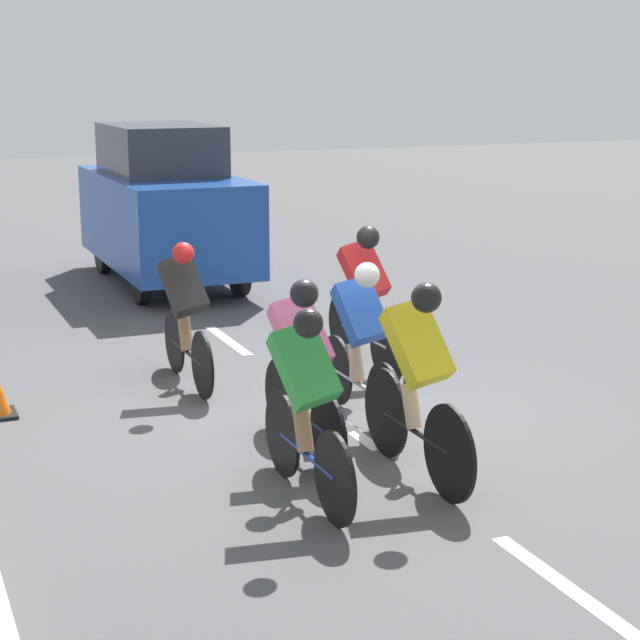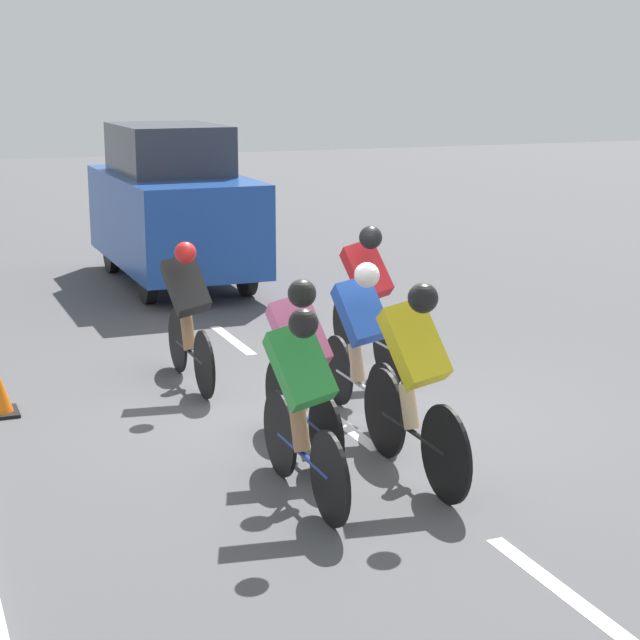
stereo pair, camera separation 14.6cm
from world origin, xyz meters
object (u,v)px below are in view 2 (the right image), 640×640
cyclist_blue (361,337)px  cyclist_pink (300,362)px  cyclist_black (188,310)px  cyclist_yellow (414,377)px  cyclist_green (302,400)px  cyclist_red (367,295)px  support_car (173,206)px

cyclist_blue → cyclist_pink: bearing=37.5°
cyclist_blue → cyclist_black: size_ratio=1.01×
cyclist_yellow → cyclist_green: bearing=4.4°
cyclist_green → cyclist_yellow: cyclist_yellow is taller
cyclist_blue → cyclist_green: size_ratio=1.00×
cyclist_blue → cyclist_yellow: cyclist_yellow is taller
cyclist_blue → cyclist_black: bearing=-56.2°
cyclist_red → support_car: (0.62, -5.31, 0.31)m
support_car → cyclist_black: bearing=77.1°
cyclist_green → support_car: support_car is taller
cyclist_yellow → cyclist_red: 2.95m
cyclist_black → support_car: 5.27m
cyclist_yellow → cyclist_red: cyclist_yellow is taller
cyclist_blue → cyclist_green: 1.82m
cyclist_green → cyclist_yellow: size_ratio=0.96×
cyclist_black → cyclist_red: 1.81m
cyclist_blue → cyclist_pink: 0.99m
cyclist_green → support_car: bearing=-98.3°
cyclist_green → cyclist_red: 3.40m
cyclist_pink → cyclist_red: bearing=-126.4°
cyclist_yellow → support_car: (-0.28, -8.13, 0.31)m
cyclist_yellow → cyclist_pink: bearing=-52.9°
cyclist_pink → cyclist_black: bearing=-82.3°
cyclist_pink → cyclist_red: cyclist_red is taller
cyclist_red → support_car: size_ratio=0.46×
cyclist_blue → cyclist_yellow: 1.40m
cyclist_black → cyclist_green: bearing=89.7°
cyclist_blue → cyclist_yellow: bearing=82.0°
cyclist_pink → support_car: size_ratio=0.43×
cyclist_green → cyclist_yellow: (-0.91, -0.07, 0.04)m
cyclist_pink → cyclist_green: cyclist_pink is taller
cyclist_red → cyclist_black: bearing=-6.1°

